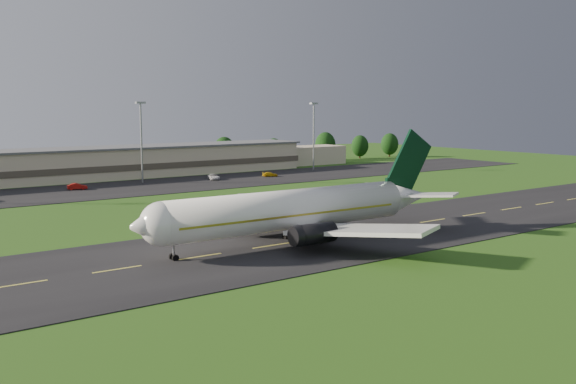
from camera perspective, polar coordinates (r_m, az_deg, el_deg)
ground at (r=95.09m, az=3.97°, el=-3.99°), size 360.00×360.00×0.00m
taxiway at (r=95.08m, az=3.97°, el=-3.96°), size 220.00×30.00×0.10m
apron at (r=156.40m, az=-13.30°, el=0.39°), size 260.00×30.00×0.10m
airliner at (r=89.84m, az=0.50°, el=-1.63°), size 51.27×42.17×15.57m
terminal at (r=180.68m, az=-14.47°, el=2.55°), size 145.00×16.00×8.40m
light_mast_centre at (r=164.69m, az=-12.92°, el=5.19°), size 2.40×1.20×20.35m
light_mast_east at (r=193.19m, az=2.30°, el=5.69°), size 2.40×1.20×20.35m
tree_line at (r=200.03m, az=-9.20°, el=3.46°), size 201.63×9.63×10.11m
service_vehicle_b at (r=155.57m, az=-18.22°, el=0.47°), size 4.75×2.74×1.48m
service_vehicle_c at (r=169.50m, az=-6.63°, el=1.35°), size 3.88×5.75×1.46m
service_vehicle_d at (r=175.56m, az=-1.61°, el=1.58°), size 4.60×3.24×1.24m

